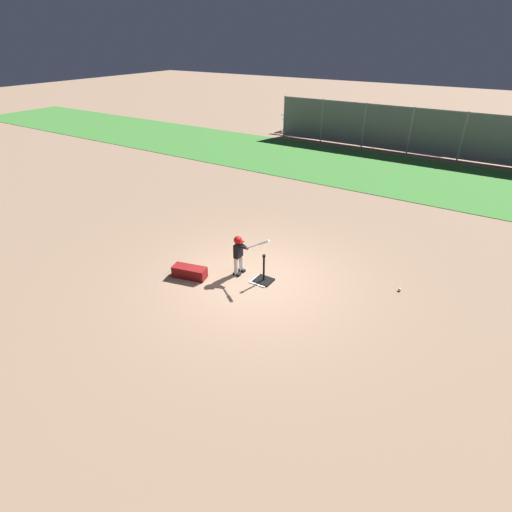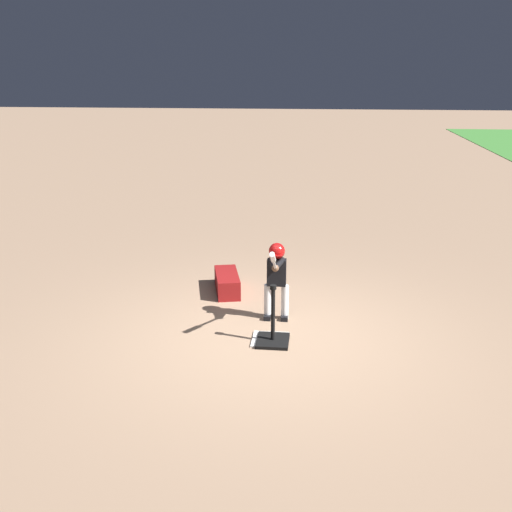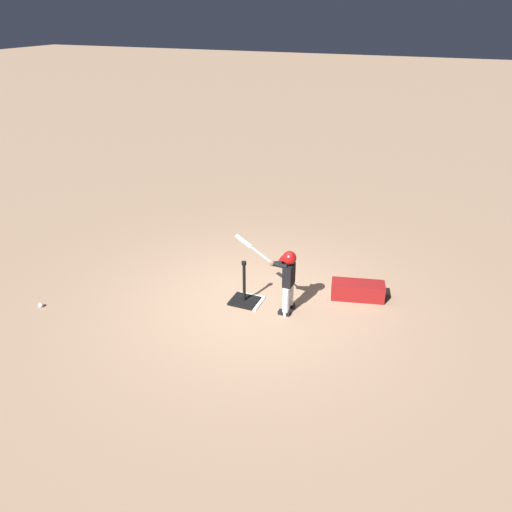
{
  "view_description": "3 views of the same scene",
  "coord_description": "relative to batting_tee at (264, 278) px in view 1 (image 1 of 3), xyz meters",
  "views": [
    {
      "loc": [
        4.37,
        -6.93,
        5.29
      ],
      "look_at": [
        -0.16,
        0.18,
        0.55
      ],
      "focal_mm": 28.0,
      "sensor_mm": 36.0,
      "label": 1
    },
    {
      "loc": [
        6.66,
        0.59,
        3.12
      ],
      "look_at": [
        -0.42,
        -0.21,
        0.9
      ],
      "focal_mm": 42.0,
      "sensor_mm": 36.0,
      "label": 2
    },
    {
      "loc": [
        -2.62,
        6.27,
        4.25
      ],
      "look_at": [
        -0.03,
        -0.04,
        0.81
      ],
      "focal_mm": 35.0,
      "sensor_mm": 36.0,
      "label": 3
    }
  ],
  "objects": [
    {
      "name": "backstop_fence",
      "position": [
        -0.14,
        13.95,
        1.04
      ],
      "size": [
        14.17,
        0.08,
        2.2
      ],
      "color": "#9E9EA3",
      "rests_on": "ground_plane"
    },
    {
      "name": "baseball",
      "position": [
        2.9,
        1.35,
        -0.07
      ],
      "size": [
        0.07,
        0.07,
        0.07
      ],
      "primitive_type": "sphere",
      "color": "white",
      "rests_on": "ground_plane"
    },
    {
      "name": "bleachers_far_left",
      "position": [
        -6.14,
        15.78,
        0.4
      ],
      "size": [
        3.8,
        2.0,
        1.04
      ],
      "color": "#ADAFB7",
      "rests_on": "ground_plane"
    },
    {
      "name": "batter_child",
      "position": [
        -0.68,
        -0.02,
        0.55
      ],
      "size": [
        0.98,
        0.32,
        1.17
      ],
      "color": "silver",
      "rests_on": "ground_plane"
    },
    {
      "name": "batting_tee",
      "position": [
        0.0,
        0.0,
        0.0
      ],
      "size": [
        0.43,
        0.39,
        0.73
      ],
      "color": "black",
      "rests_on": "ground_plane"
    },
    {
      "name": "home_plate",
      "position": [
        -0.05,
        -0.03,
        -0.09
      ],
      "size": [
        0.44,
        0.44,
        0.02
      ],
      "primitive_type": "cube",
      "rotation": [
        0.0,
        0.0,
        0.01
      ],
      "color": "white",
      "rests_on": "ground_plane"
    },
    {
      "name": "equipment_bag",
      "position": [
        -1.64,
        -0.81,
        0.04
      ],
      "size": [
        0.89,
        0.51,
        0.28
      ],
      "primitive_type": "cube",
      "rotation": [
        0.0,
        0.0,
        0.24
      ],
      "color": "maroon",
      "rests_on": "ground_plane"
    },
    {
      "name": "ground_plane",
      "position": [
        -0.14,
        -0.05,
        -0.1
      ],
      "size": [
        90.0,
        90.0,
        0.0
      ],
      "primitive_type": "plane",
      "color": "#93755B"
    },
    {
      "name": "grass_outfield_strip",
      "position": [
        -0.14,
        10.2,
        -0.1
      ],
      "size": [
        56.0,
        5.98,
        0.02
      ],
      "primitive_type": "cube",
      "color": "#3D7F33",
      "rests_on": "ground_plane"
    },
    {
      "name": "bleachers_left_center",
      "position": [
        -0.03,
        15.41,
        0.4
      ],
      "size": [
        3.62,
        1.94,
        1.03
      ],
      "color": "#ADAFB7",
      "rests_on": "ground_plane"
    }
  ]
}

